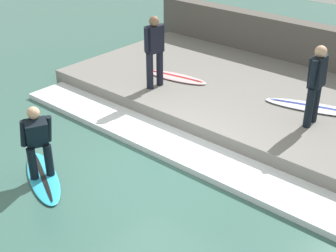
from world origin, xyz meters
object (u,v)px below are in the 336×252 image
(surfboard_waiting_far, at_px, (176,77))
(surfer_waiting_far, at_px, (155,48))
(surfboard_riding, at_px, (43,177))
(surfer_riding, at_px, (37,139))
(surfboard_waiting_near, at_px, (315,108))
(surfer_waiting_near, at_px, (316,81))

(surfboard_waiting_far, bearing_deg, surfer_waiting_far, 175.48)
(surfboard_riding, bearing_deg, surfer_waiting_far, 10.54)
(surfer_riding, xyz_separation_m, surfboard_waiting_near, (5.00, -2.66, -0.40))
(surfer_waiting_near, distance_m, surfer_waiting_far, 3.62)
(surfboard_waiting_near, relative_size, surfboard_waiting_far, 1.28)
(surfer_riding, distance_m, surfboard_waiting_near, 5.67)
(surfboard_riding, xyz_separation_m, surfer_waiting_far, (3.68, 0.69, 1.27))
(surfer_waiting_near, bearing_deg, surfer_waiting_far, 99.91)
(surfboard_riding, xyz_separation_m, surfboard_waiting_far, (4.39, 0.63, 0.37))
(surfer_waiting_near, distance_m, surfboard_waiting_near, 1.14)
(surfer_riding, bearing_deg, surfboard_waiting_far, 8.17)
(surfer_waiting_near, relative_size, surfboard_waiting_near, 0.75)
(surfboard_riding, distance_m, surfer_riding, 0.77)
(surfer_riding, xyz_separation_m, surfer_waiting_near, (4.31, -2.88, 0.47))
(surfboard_riding, relative_size, surfer_riding, 1.34)
(surfboard_waiting_near, distance_m, surfer_waiting_far, 3.70)
(surfboard_riding, height_order, surfer_riding, surfer_riding)
(surfboard_waiting_near, bearing_deg, surfboard_riding, 152.02)
(surfboard_riding, relative_size, surfer_waiting_near, 1.12)
(surfboard_riding, distance_m, surfboard_waiting_near, 5.67)
(surfer_waiting_far, height_order, surfboard_waiting_far, surfer_waiting_far)
(surfboard_waiting_near, xyz_separation_m, surfer_waiting_far, (-1.31, 3.34, 0.90))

